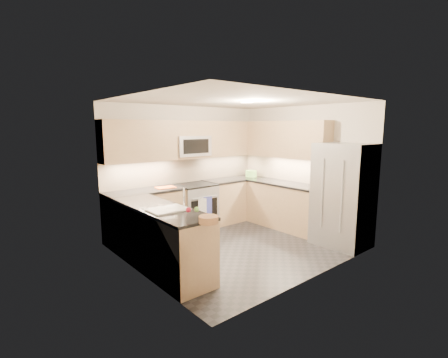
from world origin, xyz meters
TOP-DOWN VIEW (x-y plane):
  - floor at (0.00, 0.00)m, footprint 3.60×3.20m
  - ceiling at (0.00, 0.00)m, footprint 3.60×3.20m
  - wall_back at (0.00, 1.60)m, footprint 3.60×0.02m
  - wall_front at (0.00, -1.60)m, footprint 3.60×0.02m
  - wall_left at (-1.80, 0.00)m, footprint 0.02×3.20m
  - wall_right at (1.80, 0.00)m, footprint 0.02×3.20m
  - base_cab_back_left at (-1.09, 1.30)m, footprint 1.42×0.60m
  - base_cab_back_right at (1.09, 1.30)m, footprint 1.42×0.60m
  - base_cab_right at (1.50, 0.15)m, footprint 0.60×1.70m
  - base_cab_peninsula at (-1.50, 0.00)m, footprint 0.60×2.00m
  - countertop_back_left at (-1.09, 1.30)m, footprint 1.42×0.63m
  - countertop_back_right at (1.09, 1.30)m, footprint 1.42×0.63m
  - countertop_right at (1.50, 0.15)m, footprint 0.63×1.70m
  - countertop_peninsula at (-1.50, 0.00)m, footprint 0.63×2.00m
  - upper_cab_back at (0.00, 1.43)m, footprint 3.60×0.35m
  - upper_cab_right at (1.62, 0.28)m, footprint 0.35×1.95m
  - backsplash_back at (0.00, 1.60)m, footprint 3.60×0.01m
  - backsplash_right at (1.80, 0.45)m, footprint 0.01×2.30m
  - gas_range at (0.00, 1.28)m, footprint 0.76×0.65m
  - range_cooktop at (0.00, 1.28)m, footprint 0.76×0.65m
  - oven_door_glass at (0.00, 0.95)m, footprint 0.62×0.02m
  - oven_handle at (0.00, 0.93)m, footprint 0.60×0.02m
  - microwave at (0.00, 1.40)m, footprint 0.76×0.40m
  - microwave_door at (0.00, 1.20)m, footprint 0.60×0.01m
  - refrigerator at (1.45, -1.15)m, footprint 0.70×0.90m
  - fridge_handle_left at (1.08, -1.33)m, footprint 0.02×0.02m
  - fridge_handle_right at (1.08, -0.97)m, footprint 0.02×0.02m
  - sink_basin at (-1.50, -0.25)m, footprint 0.52×0.38m
  - faucet at (-1.24, -0.25)m, footprint 0.03×0.03m
  - utensil_bowl at (1.56, 1.23)m, footprint 0.29×0.29m
  - cutting_board at (-0.67, 1.28)m, footprint 0.38×0.29m
  - fruit_basket at (-1.45, -1.09)m, footprint 0.25×0.25m
  - fruit_apple at (-1.53, -0.79)m, footprint 0.07×0.07m
  - fruit_pear at (-1.44, -0.84)m, footprint 0.07×0.07m
  - dish_towel_check at (-0.08, 0.91)m, footprint 0.17×0.06m
  - dish_towel_blue at (0.05, 0.91)m, footprint 0.19×0.03m

SIDE VIEW (x-z plane):
  - floor at x=0.00m, z-range 0.00..0.00m
  - base_cab_back_left at x=-1.09m, z-range 0.00..0.90m
  - base_cab_back_right at x=1.09m, z-range 0.00..0.90m
  - base_cab_right at x=1.50m, z-range 0.00..0.90m
  - base_cab_peninsula at x=-1.50m, z-range 0.00..0.90m
  - oven_door_glass at x=0.00m, z-range 0.22..0.68m
  - gas_range at x=0.00m, z-range 0.00..0.91m
  - dish_towel_check at x=-0.08m, z-range 0.39..0.71m
  - dish_towel_blue at x=0.05m, z-range 0.37..0.73m
  - oven_handle at x=0.00m, z-range 0.71..0.73m
  - sink_basin at x=-1.50m, z-range 0.80..0.96m
  - refrigerator at x=1.45m, z-range 0.00..1.80m
  - range_cooktop at x=0.00m, z-range 0.90..0.93m
  - countertop_back_left at x=-1.09m, z-range 0.90..0.94m
  - countertop_back_right at x=1.09m, z-range 0.90..0.94m
  - countertop_right at x=1.50m, z-range 0.90..0.94m
  - countertop_peninsula at x=-1.50m, z-range 0.90..0.94m
  - cutting_board at x=-0.67m, z-range 0.94..0.95m
  - fridge_handle_left at x=1.08m, z-range 0.35..1.55m
  - fridge_handle_right at x=1.08m, z-range 0.35..1.55m
  - fruit_basket at x=-1.45m, z-range 0.94..1.03m
  - utensil_bowl at x=1.56m, z-range 0.94..1.09m
  - fruit_apple at x=-1.53m, z-range 1.02..1.09m
  - fruit_pear at x=-1.44m, z-range 1.02..1.09m
  - faucet at x=-1.24m, z-range 0.94..1.22m
  - backsplash_back at x=0.00m, z-range 0.94..1.45m
  - backsplash_right at x=1.80m, z-range 0.94..1.45m
  - wall_back at x=0.00m, z-range 0.00..2.50m
  - wall_front at x=0.00m, z-range 0.00..2.50m
  - wall_left at x=-1.80m, z-range 0.00..2.50m
  - wall_right at x=1.80m, z-range 0.00..2.50m
  - microwave at x=0.00m, z-range 1.50..1.90m
  - microwave_door at x=0.00m, z-range 1.56..1.84m
  - upper_cab_back at x=0.00m, z-range 1.45..2.20m
  - upper_cab_right at x=1.62m, z-range 1.45..2.20m
  - ceiling at x=0.00m, z-range 2.49..2.51m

